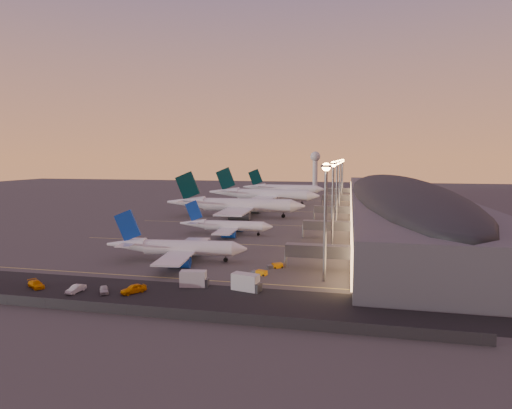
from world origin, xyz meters
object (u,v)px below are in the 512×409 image
Objects in this scene: radar_tower at (315,163)px; catering_truck_a at (195,279)px; baggage_tug_b at (276,266)px; airliner_narrow_north at (226,226)px; airliner_wide_mid at (263,195)px; service_van_c at (104,290)px; service_van_a at (76,289)px; service_van_d at (134,289)px; service_van_b at (36,284)px; airliner_narrow_south at (176,248)px; catering_truck_b at (247,283)px; baggage_tug_a at (260,273)px; airliner_wide_far at (283,189)px; airliner_wide_near at (235,205)px.

radar_tower is 5.26× the size of catering_truck_a.
airliner_narrow_north is at bearing 88.68° from baggage_tug_b.
service_van_c is (1.74, -168.69, -4.80)m from airliner_wide_mid.
service_van_a is 5.81m from service_van_c.
service_van_a is at bearing -134.57° from service_van_d.
service_van_c is at bearing -132.35° from service_van_d.
airliner_narrow_south is at bearing -2.38° from service_van_b.
catering_truck_b is 1.26× the size of service_van_d.
catering_truck_b is (-0.16, -12.02, 1.10)m from baggage_tug_a.
airliner_narrow_south reaches higher than service_van_c.
service_van_d is (2.21, -27.11, -2.60)m from airliner_narrow_south.
airliner_wide_far is 227.47m from service_van_c.
service_van_c is at bearing -58.55° from service_van_b.
baggage_tug_b is (33.89, -86.71, -4.82)m from airliner_wide_near.
airliner_wide_near is at bearing 92.37° from catering_truck_a.
radar_tower is 310.37m from catering_truck_a.
service_van_a is (-33.44, -20.73, 0.24)m from baggage_tug_a.
catering_truck_a is at bearing 28.20° from service_van_a.
airliner_narrow_south is at bearing 154.20° from catering_truck_b.
airliner_narrow_north is at bearing -81.41° from airliner_wide_mid.
service_van_a reaches higher than baggage_tug_b.
service_van_b is at bearing -142.14° from service_van_d.
airliner_wide_far is at bearing 125.95° from service_van_d.
airliner_narrow_south is 7.31× the size of service_van_d.
catering_truck_a is (-0.43, -309.70, -20.32)m from radar_tower.
airliner_wide_mid is at bearing -90.38° from airliner_wide_far.
service_van_b is at bearing -90.18° from airliner_wide_mid.
airliner_wide_far reaches higher than airliner_narrow_south.
catering_truck_a is 32.95m from service_van_b.
airliner_narrow_south is 9.34× the size of baggage_tug_b.
catering_truck_a is at bearing -6.73° from service_van_c.
airliner_narrow_north is 5.44× the size of catering_truck_a.
service_van_a is at bearing -94.01° from radar_tower.
service_van_a is (-6.95, -228.27, -4.14)m from airliner_wide_far.
service_van_c reaches higher than baggage_tug_b.
airliner_wide_far is 1.82× the size of radar_tower.
catering_truck_a is (-11.54, -11.69, 1.06)m from baggage_tug_a.
service_van_d is (-10.38, -6.88, -0.68)m from catering_truck_a.
airliner_wide_mid is at bearing 94.42° from service_van_a.
service_van_d is at bearing -86.36° from airliner_wide_far.
service_van_b is (-17.00, -227.27, -4.13)m from airliner_wide_far.
airliner_wide_far is 226.19m from service_van_d.
airliner_wide_near is 110.04m from catering_truck_b.
catering_truck_a is 1.37× the size of service_van_a.
catering_truck_b is at bearing -130.37° from baggage_tug_b.
service_van_b is 15.80m from service_van_c.
airliner_wide_far is 202.93m from baggage_tug_b.
airliner_narrow_north is 159.10m from airliner_wide_far.
service_van_a is at bearing -93.21° from airliner_wide_near.
baggage_tug_a is at bearing -73.61° from airliner_wide_near.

